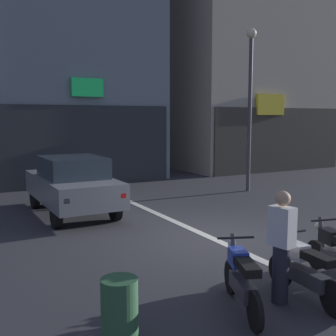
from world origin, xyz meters
The scene contains 8 objects.
ground_plane centered at (0.00, 0.00, 0.00)m, with size 120.00×120.00×0.00m, color #333338.
lane_centre_line centered at (0.00, 6.00, 0.00)m, with size 0.20×18.00×0.01m, color silver.
car_grey_crossing_near centered at (-2.12, 3.88, 0.89)m, with size 1.80×4.12×1.64m.
street_lamp centered at (4.65, 4.46, 3.65)m, with size 0.36×0.36×5.88m.
motorcycle_blue_row_leftmost centered at (-1.63, -3.02, 0.46)m, with size 0.73×1.58×0.98m.
motorcycle_white_row_left_mid centered at (-0.60, -3.22, 0.46)m, with size 0.55×1.67×0.98m.
person_by_motorcycles centered at (-0.98, -3.10, 0.86)m, with size 0.27×0.39×1.67m.
trash_bin centered at (-3.50, -3.11, 0.42)m, with size 0.44×0.44×0.85m, color #2D5938.
Camera 1 is at (-5.19, -7.40, 2.71)m, focal length 44.02 mm.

